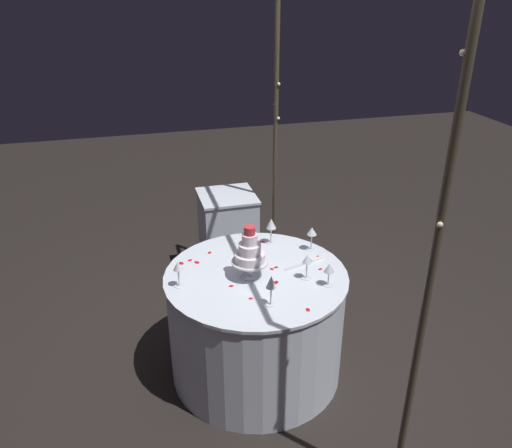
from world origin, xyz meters
TOP-DOWN VIEW (x-y plane):
  - ground_plane at (0.00, 0.00)m, footprint 12.00×12.00m
  - decorative_arch at (0.00, 0.44)m, footprint 2.17×0.06m
  - main_table at (0.00, 0.00)m, footprint 1.12×1.12m
  - side_table at (-1.20, 0.08)m, footprint 0.46×0.46m
  - tiered_cake at (0.02, -0.04)m, footprint 0.22×0.22m
  - wine_glass_0 at (0.33, -0.01)m, footprint 0.06×0.06m
  - wine_glass_1 at (0.01, -0.47)m, footprint 0.06×0.06m
  - wine_glass_2 at (-0.21, 0.43)m, footprint 0.07×0.07m
  - wine_glass_3 at (0.23, 0.38)m, footprint 0.06×0.06m
  - wine_glass_4 at (0.12, 0.28)m, footprint 0.06×0.06m
  - wine_glass_5 at (-0.37, 0.21)m, footprint 0.07×0.07m
  - cake_knife at (-0.05, 0.34)m, footprint 0.11×0.29m
  - rose_petal_0 at (0.12, 0.09)m, footprint 0.05×0.05m
  - rose_petal_1 at (-0.03, 0.11)m, footprint 0.03×0.03m
  - rose_petal_2 at (-0.10, 0.45)m, footprint 0.03×0.03m
  - rose_petal_3 at (0.43, 0.18)m, footprint 0.03×0.02m
  - rose_petal_4 at (-0.16, -0.06)m, footprint 0.03×0.03m
  - rose_petal_5 at (-0.25, -0.42)m, footprint 0.05×0.04m
  - rose_petal_6 at (-0.27, -0.36)m, footprint 0.03×0.04m
  - rose_petal_7 at (-0.23, -0.32)m, footprint 0.05×0.04m
  - rose_petal_8 at (-0.04, 0.14)m, footprint 0.02×0.03m
  - rose_petal_9 at (0.24, -0.10)m, footprint 0.02×0.03m
  - rose_petal_10 at (0.09, -0.17)m, footprint 0.02×0.03m
  - rose_petal_11 at (-0.39, 0.15)m, footprint 0.04×0.04m
  - rose_petal_12 at (-0.34, -0.22)m, footprint 0.04×0.04m
  - rose_petal_13 at (0.05, 0.40)m, footprint 0.03×0.03m

SIDE VIEW (x-z plane):
  - ground_plane at x=0.00m, z-range 0.00..0.00m
  - main_table at x=0.00m, z-range 0.00..0.74m
  - side_table at x=-1.20m, z-range 0.00..0.77m
  - rose_petal_0 at x=0.12m, z-range 0.74..0.74m
  - rose_petal_1 at x=-0.03m, z-range 0.74..0.74m
  - rose_petal_2 at x=-0.10m, z-range 0.74..0.74m
  - rose_petal_3 at x=0.43m, z-range 0.74..0.74m
  - rose_petal_4 at x=-0.16m, z-range 0.74..0.74m
  - rose_petal_5 at x=-0.25m, z-range 0.74..0.74m
  - rose_petal_6 at x=-0.27m, z-range 0.74..0.74m
  - rose_petal_7 at x=-0.23m, z-range 0.74..0.74m
  - rose_petal_8 at x=-0.04m, z-range 0.74..0.74m
  - rose_petal_9 at x=0.24m, z-range 0.74..0.74m
  - rose_petal_10 at x=0.09m, z-range 0.74..0.74m
  - rose_petal_11 at x=-0.39m, z-range 0.74..0.74m
  - rose_petal_12 at x=-0.34m, z-range 0.74..0.74m
  - rose_petal_13 at x=0.05m, z-range 0.74..0.74m
  - cake_knife at x=-0.05m, z-range 0.74..0.75m
  - wine_glass_3 at x=0.23m, z-range 0.77..0.92m
  - wine_glass_4 at x=0.12m, z-range 0.78..0.94m
  - wine_glass_1 at x=0.01m, z-range 0.78..0.94m
  - wine_glass_2 at x=-0.21m, z-range 0.78..0.95m
  - wine_glass_0 at x=0.33m, z-range 0.78..0.97m
  - wine_glass_5 at x=-0.37m, z-range 0.79..0.97m
  - tiered_cake at x=0.02m, z-range 0.74..1.07m
  - decorative_arch at x=0.00m, z-range 0.36..2.70m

